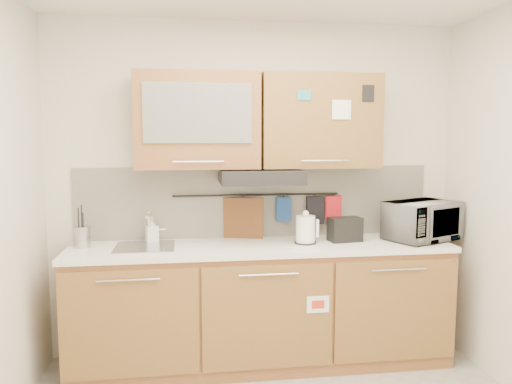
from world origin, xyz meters
name	(u,v)px	position (x,y,z in m)	size (l,w,h in m)	color
wall_back	(256,189)	(0.00, 1.50, 1.30)	(3.20, 3.20, 0.00)	silver
base_cabinet	(262,311)	(0.00, 1.19, 0.41)	(2.80, 0.64, 0.88)	brown
countertop	(262,247)	(0.00, 1.19, 0.90)	(2.82, 0.62, 0.04)	white
backsplash	(256,202)	(0.00, 1.49, 1.20)	(2.80, 0.02, 0.56)	silver
upper_cabinets	(259,121)	(0.00, 1.32, 1.83)	(1.82, 0.37, 0.70)	brown
range_hood	(261,177)	(0.00, 1.25, 1.42)	(0.60, 0.46, 0.10)	black
sink	(145,247)	(-0.85, 1.21, 0.92)	(0.42, 0.40, 0.26)	silver
utensil_rail	(257,195)	(0.00, 1.45, 1.26)	(0.02, 0.02, 1.30)	black
utensil_crock	(82,236)	(-1.30, 1.28, 1.00)	(0.15, 0.15, 0.31)	#A9A9AD
kettle	(306,230)	(0.33, 1.18, 1.02)	(0.18, 0.16, 0.25)	white
toaster	(345,229)	(0.65, 1.21, 1.01)	(0.26, 0.17, 0.18)	black
microwave	(422,221)	(1.25, 1.18, 1.07)	(0.54, 0.36, 0.30)	#999999
soap_bottle	(152,230)	(-0.81, 1.37, 1.02)	(0.09, 0.09, 0.19)	#999999
cutting_board	(243,222)	(-0.11, 1.44, 1.05)	(0.31, 0.02, 0.39)	brown
oven_mitt	(284,209)	(0.21, 1.44, 1.14)	(0.12, 0.03, 0.19)	navy
dark_pouch	(315,210)	(0.47, 1.44, 1.13)	(0.14, 0.04, 0.22)	black
pot_holder	(333,207)	(0.62, 1.44, 1.15)	(0.15, 0.02, 0.18)	red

